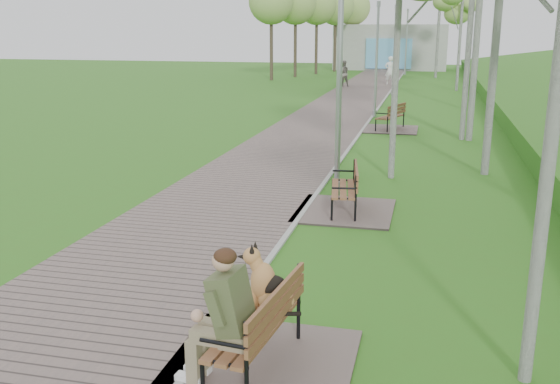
{
  "coord_description": "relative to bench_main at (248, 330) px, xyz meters",
  "views": [
    {
      "loc": [
        2.4,
        -8.5,
        3.65
      ],
      "look_at": [
        0.24,
        0.42,
        1.24
      ],
      "focal_mm": 40.0,
      "sensor_mm": 36.0,
      "label": 1
    }
  ],
  "objects": [
    {
      "name": "bench_third",
      "position": [
        0.34,
        17.45,
        -0.28
      ],
      "size": [
        1.96,
        2.17,
        1.2
      ],
      "color": "#675854",
      "rests_on": "ground"
    },
    {
      "name": "walkway",
      "position": [
        -2.38,
        24.14,
        -0.48
      ],
      "size": [
        3.5,
        67.0,
        0.04
      ],
      "primitive_type": "cube",
      "color": "#675854",
      "rests_on": "ground"
    },
    {
      "name": "bench_main",
      "position": [
        0.0,
        0.0,
        0.0
      ],
      "size": [
        2.03,
        2.26,
        1.77
      ],
      "color": "#675854",
      "rests_on": "ground"
    },
    {
      "name": "bench_second",
      "position": [
        0.15,
        6.4,
        -0.28
      ],
      "size": [
        1.94,
        2.16,
        1.19
      ],
      "color": "#675854",
      "rests_on": "ground"
    },
    {
      "name": "lamp_post_near",
      "position": [
        -0.19,
        7.72,
        2.0
      ],
      "size": [
        0.21,
        0.21,
        5.35
      ],
      "color": "#9DA0A5",
      "rests_on": "ground"
    },
    {
      "name": "lamp_post_far",
      "position": [
        -0.45,
        46.72,
        1.91
      ],
      "size": [
        0.2,
        0.2,
        5.17
      ],
      "color": "#9DA0A5",
      "rests_on": "ground"
    },
    {
      "name": "lamp_post_third",
      "position": [
        -0.38,
        30.11,
        1.79
      ],
      "size": [
        0.19,
        0.19,
        4.91
      ],
      "color": "#9DA0A5",
      "rests_on": "ground"
    },
    {
      "name": "pedestrian_far",
      "position": [
        -3.83,
        34.54,
        0.34
      ],
      "size": [
        1.01,
        0.92,
        1.68
      ],
      "primitive_type": "imported",
      "rotation": [
        0.0,
        0.0,
        3.56
      ],
      "color": "slate",
      "rests_on": "ground"
    },
    {
      "name": "ground",
      "position": [
        -0.63,
        2.64,
        -0.5
      ],
      "size": [
        120.0,
        120.0,
        0.0
      ],
      "primitive_type": "plane",
      "color": "#346A1D",
      "rests_on": "ground"
    },
    {
      "name": "lamp_post_second",
      "position": [
        -0.55,
        20.94,
        1.71
      ],
      "size": [
        0.18,
        0.18,
        4.74
      ],
      "color": "#9DA0A5",
      "rests_on": "ground"
    },
    {
      "name": "building_north",
      "position": [
        -2.13,
        53.61,
        1.49
      ],
      "size": [
        10.0,
        5.2,
        4.0
      ],
      "color": "#9E9E99",
      "rests_on": "ground"
    },
    {
      "name": "kerb",
      "position": [
        -0.63,
        24.14,
        -0.48
      ],
      "size": [
        0.1,
        67.0,
        0.05
      ],
      "primitive_type": "cube",
      "color": "#999993",
      "rests_on": "ground"
    },
    {
      "name": "pedestrian_near",
      "position": [
        -1.01,
        36.67,
        0.44
      ],
      "size": [
        0.77,
        0.58,
        1.88
      ],
      "primitive_type": "imported",
      "rotation": [
        0.0,
        0.0,
        3.35
      ],
      "color": "white",
      "rests_on": "ground"
    }
  ]
}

